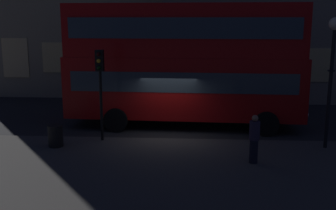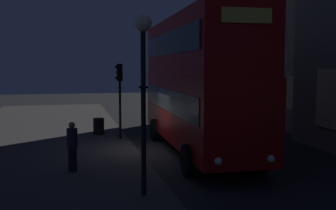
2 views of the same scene
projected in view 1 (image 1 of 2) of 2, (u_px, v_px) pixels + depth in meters
ground_plane at (168, 137)px, 17.60m from camera, size 80.00×80.00×0.00m
sidewalk_slab at (158, 180)px, 12.75m from camera, size 44.00×8.75×0.12m
double_decker_bus at (184, 60)px, 18.77m from camera, size 11.15×3.24×5.73m
traffic_light_near_kerb at (100, 76)px, 16.20m from camera, size 0.33×0.36×3.73m
street_lamp at (333, 54)px, 15.05m from camera, size 0.48×0.48×5.00m
pedestrian at (254, 139)px, 13.93m from camera, size 0.36×0.36×1.71m
litter_bin at (56, 136)px, 15.86m from camera, size 0.58×0.58×0.86m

